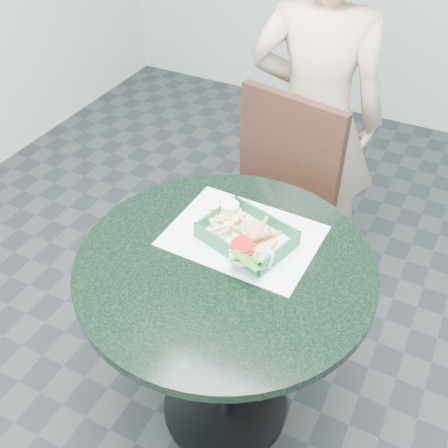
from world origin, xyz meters
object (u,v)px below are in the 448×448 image
at_px(dining_chair, 276,199).
at_px(food_basket, 246,242).
at_px(cafe_table, 225,305).
at_px(diner_person, 315,115).
at_px(crab_sandwich, 255,237).
at_px(sauce_ramekin, 221,216).

bearing_deg(dining_chair, food_basket, -66.97).
height_order(cafe_table, food_basket, food_basket).
distance_m(cafe_table, diner_person, 0.93).
height_order(food_basket, crab_sandwich, crab_sandwich).
bearing_deg(diner_person, crab_sandwich, 86.93).
distance_m(cafe_table, sauce_ramekin, 0.28).
bearing_deg(diner_person, sauce_ramekin, 77.47).
distance_m(crab_sandwich, sauce_ramekin, 0.14).
bearing_deg(food_basket, sauce_ramekin, 158.72).
relative_size(dining_chair, food_basket, 3.65).
relative_size(cafe_table, dining_chair, 0.93).
xyz_separation_m(cafe_table, crab_sandwich, (0.05, 0.10, 0.22)).
height_order(cafe_table, crab_sandwich, crab_sandwich).
xyz_separation_m(food_basket, sauce_ramekin, (-0.10, 0.04, 0.03)).
xyz_separation_m(crab_sandwich, sauce_ramekin, (-0.13, 0.04, -0.00)).
bearing_deg(sauce_ramekin, diner_person, 87.59).
bearing_deg(diner_person, food_basket, 84.98).
xyz_separation_m(dining_chair, sauce_ramekin, (0.00, -0.48, 0.27)).
bearing_deg(crab_sandwich, sauce_ramekin, 162.37).
xyz_separation_m(cafe_table, dining_chair, (-0.09, 0.62, -0.05)).
xyz_separation_m(diner_person, sauce_ramekin, (-0.03, -0.77, 0.02)).
relative_size(dining_chair, sauce_ramekin, 16.03).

